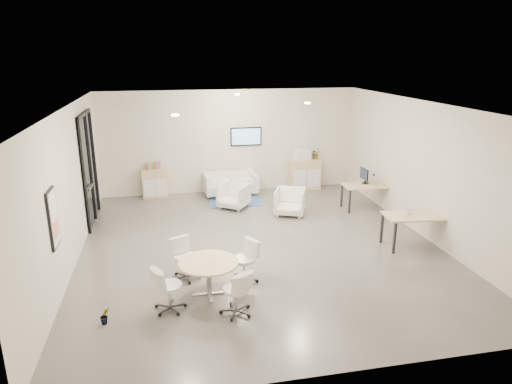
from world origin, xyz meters
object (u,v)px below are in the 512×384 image
object	(u,v)px
desk_rear	(367,187)
round_table	(209,266)
armchair_right	(290,201)
armchair_left	(234,195)
sideboard_left	(155,183)
sideboard_right	(305,174)
loveseat	(230,184)
desk_front	(416,218)

from	to	relation	value
desk_rear	round_table	bearing A→B (deg)	-137.22
armchair_right	desk_rear	xyz separation A→B (m)	(2.26, 0.04, 0.23)
armchair_right	round_table	xyz separation A→B (m)	(-2.62, -3.90, 0.17)
armchair_left	desk_rear	xyz separation A→B (m)	(3.69, -0.83, 0.24)
sideboard_left	round_table	world-z (taller)	sideboard_left
sideboard_left	sideboard_right	world-z (taller)	sideboard_right
round_table	loveseat	bearing A→B (deg)	77.97
sideboard_left	sideboard_right	size ratio (longest dim) A/B	0.89
armchair_left	desk_rear	distance (m)	3.79
sideboard_left	desk_rear	distance (m)	6.32
desk_rear	sideboard_right	bearing A→B (deg)	120.22
loveseat	round_table	distance (m)	6.21
desk_front	round_table	world-z (taller)	desk_front
sideboard_left	desk_front	size ratio (longest dim) A/B	0.59
sideboard_right	round_table	size ratio (longest dim) A/B	0.91
armchair_left	armchair_right	xyz separation A→B (m)	(1.42, -0.87, 0.01)
sideboard_left	desk_rear	xyz separation A→B (m)	(5.88, -2.31, 0.19)
armchair_right	round_table	world-z (taller)	armchair_right
armchair_right	loveseat	bearing A→B (deg)	143.68
loveseat	armchair_right	world-z (taller)	armchair_right
round_table	sideboard_left	bearing A→B (deg)	99.01
loveseat	round_table	bearing A→B (deg)	-106.33
armchair_right	desk_front	size ratio (longest dim) A/B	0.54
armchair_left	desk_rear	bearing A→B (deg)	22.64
sideboard_left	loveseat	size ratio (longest dim) A/B	0.53
desk_front	sideboard_right	bearing A→B (deg)	108.06
desk_front	loveseat	bearing A→B (deg)	132.20
armchair_left	round_table	bearing A→B (deg)	-68.72
sideboard_left	desk_front	xyz separation A→B (m)	(5.85, -4.96, 0.23)
armchair_left	desk_rear	world-z (taller)	armchair_left
loveseat	desk_front	xyz separation A→B (m)	(3.56, -4.78, 0.34)
armchair_right	desk_rear	distance (m)	2.28
sideboard_left	armchair_right	bearing A→B (deg)	-33.03
sideboard_right	loveseat	bearing A→B (deg)	-176.67
armchair_left	armchair_right	distance (m)	1.67
sideboard_right	desk_rear	bearing A→B (deg)	-63.67
sideboard_right	armchair_right	distance (m)	2.58
armchair_left	armchair_right	bearing A→B (deg)	3.81
armchair_right	desk_rear	world-z (taller)	armchair_right
sideboard_left	armchair_left	xyz separation A→B (m)	(2.19, -1.47, -0.05)
loveseat	desk_rear	distance (m)	4.19
sideboard_left	desk_front	world-z (taller)	sideboard_left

